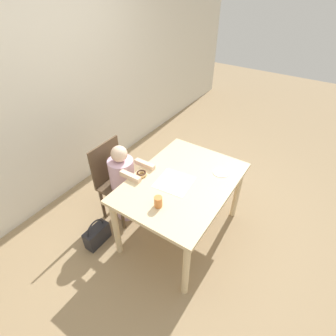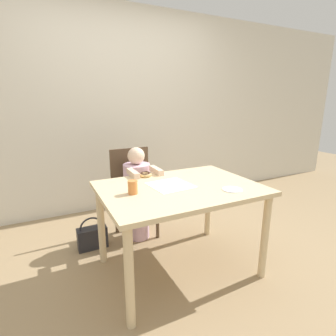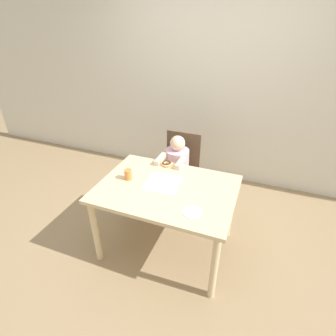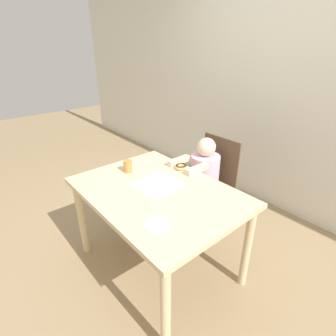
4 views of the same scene
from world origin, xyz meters
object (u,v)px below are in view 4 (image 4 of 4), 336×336
object	(u,v)px
donut	(181,167)
child_figure	(203,186)
chair	(211,183)
cup	(128,166)
handbag	(171,198)

from	to	relation	value
donut	child_figure	bearing A→B (deg)	86.39
child_figure	donut	xyz separation A→B (m)	(-0.02, -0.28, 0.29)
chair	cup	size ratio (longest dim) A/B	9.24
handbag	cup	bearing A→B (deg)	-72.10
cup	chair	bearing A→B (deg)	71.19
chair	child_figure	world-z (taller)	child_figure
child_figure	handbag	bearing A→B (deg)	179.64
handbag	cup	xyz separation A→B (m)	(0.21, -0.65, 0.67)
chair	handbag	bearing A→B (deg)	-166.87
child_figure	donut	size ratio (longest dim) A/B	8.86
donut	handbag	distance (m)	0.83
chair	donut	size ratio (longest dim) A/B	8.46
donut	cup	xyz separation A→B (m)	(-0.24, -0.37, 0.03)
chair	donut	world-z (taller)	chair
child_figure	handbag	xyz separation A→B (m)	(-0.47, 0.00, -0.36)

